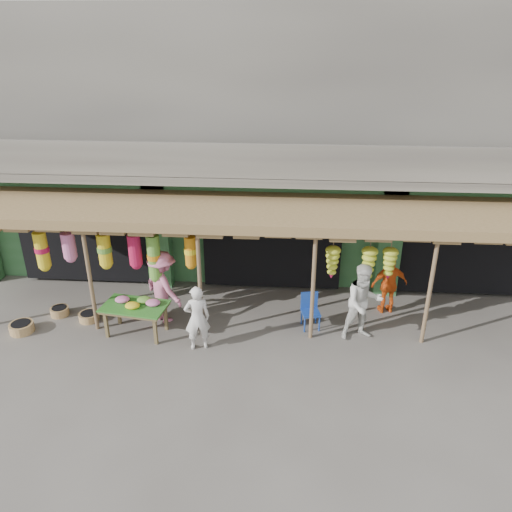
# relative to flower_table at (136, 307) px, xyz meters

# --- Properties ---
(ground) EXTENTS (80.00, 80.00, 0.00)m
(ground) POSITION_rel_flower_table_xyz_m (2.98, 0.30, -0.70)
(ground) COLOR #514C47
(ground) RESTS_ON ground
(building) EXTENTS (16.40, 6.80, 7.00)m
(building) POSITION_rel_flower_table_xyz_m (2.98, 5.17, 2.67)
(building) COLOR gray
(building) RESTS_ON ground
(awning) EXTENTS (14.00, 2.70, 2.79)m
(awning) POSITION_rel_flower_table_xyz_m (2.84, 1.11, 1.88)
(awning) COLOR brown
(awning) RESTS_ON ground
(flower_table) EXTENTS (1.56, 1.06, 0.87)m
(flower_table) POSITION_rel_flower_table_xyz_m (0.00, 0.00, 0.00)
(flower_table) COLOR brown
(flower_table) RESTS_ON ground
(blue_chair) EXTENTS (0.48, 0.49, 0.85)m
(blue_chair) POSITION_rel_flower_table_xyz_m (3.96, 0.59, -0.22)
(blue_chair) COLOR #173A96
(blue_chair) RESTS_ON ground
(basket_left) EXTENTS (0.69, 0.69, 0.23)m
(basket_left) POSITION_rel_flower_table_xyz_m (-2.72, -0.17, -0.59)
(basket_left) COLOR olive
(basket_left) RESTS_ON ground
(basket_mid) EXTENTS (0.62, 0.62, 0.19)m
(basket_mid) POSITION_rel_flower_table_xyz_m (-1.35, 0.45, -0.60)
(basket_mid) COLOR olive
(basket_mid) RESTS_ON ground
(basket_right) EXTENTS (0.56, 0.56, 0.20)m
(basket_right) POSITION_rel_flower_table_xyz_m (-2.16, 0.63, -0.60)
(basket_right) COLOR #996C47
(basket_right) RESTS_ON ground
(person_front) EXTENTS (0.64, 0.51, 1.53)m
(person_front) POSITION_rel_flower_table_xyz_m (1.50, -0.48, 0.07)
(person_front) COLOR silver
(person_front) RESTS_ON ground
(person_right) EXTENTS (1.04, 0.90, 1.83)m
(person_right) POSITION_rel_flower_table_xyz_m (5.11, 0.19, 0.22)
(person_right) COLOR silver
(person_right) RESTS_ON ground
(person_vendor) EXTENTS (0.95, 0.55, 1.53)m
(person_vendor) POSITION_rel_flower_table_xyz_m (5.90, 1.40, 0.07)
(person_vendor) COLOR #DB5214
(person_vendor) RESTS_ON ground
(person_shopper) EXTENTS (1.32, 1.26, 1.80)m
(person_shopper) POSITION_rel_flower_table_xyz_m (0.49, 0.61, 0.20)
(person_shopper) COLOR #C86A8C
(person_shopper) RESTS_ON ground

